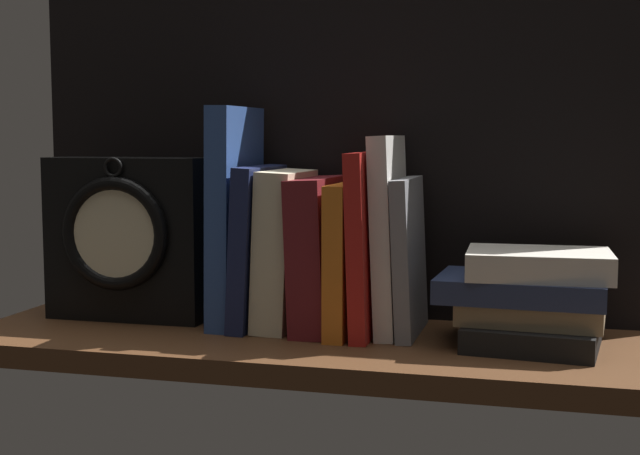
# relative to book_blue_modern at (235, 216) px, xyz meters

# --- Properties ---
(ground_plane) EXTENTS (0.79, 0.27, 0.03)m
(ground_plane) POSITION_rel_book_blue_modern_xyz_m (0.10, -0.04, -0.14)
(ground_plane) COLOR #4C2D19
(back_panel) EXTENTS (0.79, 0.01, 0.41)m
(back_panel) POSITION_rel_book_blue_modern_xyz_m (0.10, 0.09, 0.08)
(back_panel) COLOR black
(back_panel) RESTS_ON ground_plane
(book_blue_modern) EXTENTS (0.03, 0.13, 0.26)m
(book_blue_modern) POSITION_rel_book_blue_modern_xyz_m (0.00, 0.00, 0.00)
(book_blue_modern) COLOR #2D4C8E
(book_blue_modern) RESTS_ON ground_plane
(book_navy_bierce) EXTENTS (0.03, 0.14, 0.19)m
(book_navy_bierce) POSITION_rel_book_blue_modern_xyz_m (0.03, 0.00, -0.03)
(book_navy_bierce) COLOR #192147
(book_navy_bierce) RESTS_ON ground_plane
(book_cream_twain) EXTENTS (0.05, 0.13, 0.18)m
(book_cream_twain) POSITION_rel_book_blue_modern_xyz_m (0.06, 0.00, -0.04)
(book_cream_twain) COLOR beige
(book_cream_twain) RESTS_ON ground_plane
(book_maroon_dawkins) EXTENTS (0.05, 0.15, 0.18)m
(book_maroon_dawkins) POSITION_rel_book_blue_modern_xyz_m (0.10, 0.00, -0.04)
(book_maroon_dawkins) COLOR maroon
(book_maroon_dawkins) RESTS_ON ground_plane
(book_orange_pandolfini) EXTENTS (0.02, 0.16, 0.17)m
(book_orange_pandolfini) POSITION_rel_book_blue_modern_xyz_m (0.14, 0.00, -0.04)
(book_orange_pandolfini) COLOR orange
(book_orange_pandolfini) RESTS_ON ground_plane
(book_red_requiem) EXTENTS (0.03, 0.16, 0.21)m
(book_red_requiem) POSITION_rel_book_blue_modern_xyz_m (0.16, 0.00, -0.03)
(book_red_requiem) COLOR red
(book_red_requiem) RESTS_ON ground_plane
(book_white_catcher) EXTENTS (0.03, 0.12, 0.22)m
(book_white_catcher) POSITION_rel_book_blue_modern_xyz_m (0.19, 0.00, -0.02)
(book_white_catcher) COLOR silver
(book_white_catcher) RESTS_ON ground_plane
(book_gray_chess) EXTENTS (0.03, 0.13, 0.18)m
(book_gray_chess) POSITION_rel_book_blue_modern_xyz_m (0.21, 0.00, -0.04)
(book_gray_chess) COLOR gray
(book_gray_chess) RESTS_ON ground_plane
(framed_clock) EXTENTS (0.20, 0.07, 0.20)m
(framed_clock) POSITION_rel_book_blue_modern_xyz_m (-0.14, -0.01, -0.03)
(framed_clock) COLOR black
(framed_clock) RESTS_ON ground_plane
(book_stack_side) EXTENTS (0.18, 0.15, 0.10)m
(book_stack_side) POSITION_rel_book_blue_modern_xyz_m (0.34, -0.03, -0.08)
(book_stack_side) COLOR black
(book_stack_side) RESTS_ON ground_plane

